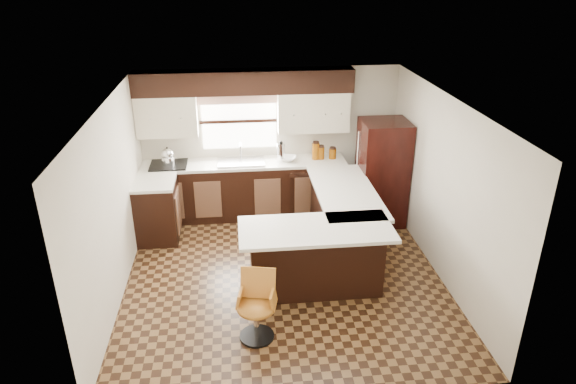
{
  "coord_description": "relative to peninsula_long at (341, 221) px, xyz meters",
  "views": [
    {
      "loc": [
        -0.58,
        -5.89,
        3.92
      ],
      "look_at": [
        0.11,
        0.45,
        1.04
      ],
      "focal_mm": 32.0,
      "sensor_mm": 36.0,
      "label": 1
    }
  ],
  "objects": [
    {
      "name": "canister_small",
      "position": [
        0.1,
        1.3,
        0.58
      ],
      "size": [
        0.12,
        0.12,
        0.17
      ],
      "primitive_type": "cylinder",
      "color": "#834105",
      "rests_on": "counter_back"
    },
    {
      "name": "counter_pen_long",
      "position": [
        0.05,
        0.0,
        0.47
      ],
      "size": [
        0.84,
        1.95,
        0.04
      ],
      "primitive_type": "cube",
      "color": "silver",
      "rests_on": "peninsula_long"
    },
    {
      "name": "canister_med",
      "position": [
        -0.09,
        1.3,
        0.6
      ],
      "size": [
        0.12,
        0.12,
        0.2
      ],
      "primitive_type": "cylinder",
      "color": "#834105",
      "rests_on": "counter_back"
    },
    {
      "name": "soffit",
      "position": [
        -1.3,
        1.4,
        1.77
      ],
      "size": [
        3.4,
        0.35,
        0.36
      ],
      "primitive_type": "cube",
      "color": "black",
      "rests_on": "wall_back"
    },
    {
      "name": "peninsula_return",
      "position": [
        -0.53,
        -0.97,
        0.0
      ],
      "size": [
        1.65,
        0.6,
        0.9
      ],
      "primitive_type": "cube",
      "color": "black",
      "rests_on": "floor"
    },
    {
      "name": "cooktop",
      "position": [
        -2.55,
        1.25,
        0.51
      ],
      "size": [
        0.58,
        0.5,
        0.02
      ],
      "primitive_type": "cube",
      "color": "black",
      "rests_on": "counter_back"
    },
    {
      "name": "refrigerator",
      "position": [
        0.82,
        0.82,
        0.4
      ],
      "size": [
        0.72,
        0.7,
        1.69
      ],
      "primitive_type": "cube",
      "color": "black",
      "rests_on": "floor"
    },
    {
      "name": "wall_left",
      "position": [
        -3.0,
        -0.62,
        0.75
      ],
      "size": [
        0.0,
        4.4,
        4.4
      ],
      "primitive_type": "plane",
      "rotation": [
        1.57,
        0.0,
        1.57
      ],
      "color": "beige",
      "rests_on": "floor"
    },
    {
      "name": "canister_large",
      "position": [
        -0.18,
        1.3,
        0.63
      ],
      "size": [
        0.12,
        0.12,
        0.27
      ],
      "primitive_type": "cylinder",
      "color": "#834105",
      "rests_on": "counter_back"
    },
    {
      "name": "dishwasher",
      "position": [
        -0.35,
        0.99,
        -0.02
      ],
      "size": [
        0.58,
        0.03,
        0.78
      ],
      "primitive_type": "cube",
      "color": "black",
      "rests_on": "floor"
    },
    {
      "name": "wall_right",
      "position": [
        1.2,
        -0.62,
        0.75
      ],
      "size": [
        0.0,
        4.4,
        4.4
      ],
      "primitive_type": "plane",
      "rotation": [
        1.57,
        0.0,
        -1.57
      ],
      "color": "beige",
      "rests_on": "floor"
    },
    {
      "name": "bar_chair",
      "position": [
        -1.33,
        -1.85,
        -0.04
      ],
      "size": [
        0.52,
        0.52,
        0.81
      ],
      "primitive_type": null,
      "rotation": [
        0.0,
        0.0,
        -0.22
      ],
      "color": "#BD7426",
      "rests_on": "floor"
    },
    {
      "name": "upper_cab_right",
      "position": [
        -0.22,
        1.4,
        1.27
      ],
      "size": [
        1.14,
        0.35,
        0.64
      ],
      "primitive_type": "cube",
      "color": "beige",
      "rests_on": "wall_back"
    },
    {
      "name": "window_pane",
      "position": [
        -1.4,
        1.56,
        1.1
      ],
      "size": [
        1.2,
        0.02,
        0.9
      ],
      "primitive_type": "cube",
      "color": "white",
      "rests_on": "wall_back"
    },
    {
      "name": "base_cab_left",
      "position": [
        -2.7,
        0.62,
        0.0
      ],
      "size": [
        0.6,
        0.7,
        0.9
      ],
      "primitive_type": "cube",
      "color": "black",
      "rests_on": "floor"
    },
    {
      "name": "upper_cab_left",
      "position": [
        -2.52,
        1.4,
        1.27
      ],
      "size": [
        0.94,
        0.35,
        0.64
      ],
      "primitive_type": "cube",
      "color": "beige",
      "rests_on": "wall_back"
    },
    {
      "name": "base_cab_back",
      "position": [
        -1.35,
        1.28,
        0.0
      ],
      "size": [
        3.3,
        0.6,
        0.9
      ],
      "primitive_type": "cube",
      "color": "black",
      "rests_on": "floor"
    },
    {
      "name": "mixing_bowl",
      "position": [
        -0.64,
        1.27,
        0.53
      ],
      "size": [
        0.32,
        0.32,
        0.07
      ],
      "primitive_type": "imported",
      "rotation": [
        0.0,
        0.0,
        -0.2
      ],
      "color": "white",
      "rests_on": "counter_back"
    },
    {
      "name": "counter_back",
      "position": [
        -1.35,
        1.28,
        0.47
      ],
      "size": [
        3.3,
        0.6,
        0.04
      ],
      "primitive_type": "cube",
      "color": "silver",
      "rests_on": "base_cab_back"
    },
    {
      "name": "wall_front",
      "position": [
        -0.9,
        -2.83,
        0.75
      ],
      "size": [
        4.4,
        0.0,
        4.4
      ],
      "primitive_type": "plane",
      "rotation": [
        -1.57,
        0.0,
        0.0
      ],
      "color": "beige",
      "rests_on": "floor"
    },
    {
      "name": "wall_back",
      "position": [
        -0.9,
        1.58,
        0.75
      ],
      "size": [
        4.4,
        0.0,
        4.4
      ],
      "primitive_type": "plane",
      "rotation": [
        1.57,
        0.0,
        0.0
      ],
      "color": "beige",
      "rests_on": "floor"
    },
    {
      "name": "ceiling",
      "position": [
        -0.9,
        -0.62,
        1.95
      ],
      "size": [
        4.4,
        4.4,
        0.0
      ],
      "primitive_type": "plane",
      "rotation": [
        3.14,
        0.0,
        0.0
      ],
      "color": "silver",
      "rests_on": "wall_back"
    },
    {
      "name": "floor",
      "position": [
        -0.9,
        -0.62,
        -0.45
      ],
      "size": [
        4.4,
        4.4,
        0.0
      ],
      "primitive_type": "plane",
      "color": "#49301A",
      "rests_on": "ground"
    },
    {
      "name": "kettle",
      "position": [
        -2.55,
        1.26,
        0.66
      ],
      "size": [
        0.21,
        0.21,
        0.28
      ],
      "primitive_type": null,
      "color": "silver",
      "rests_on": "cooktop"
    },
    {
      "name": "sink",
      "position": [
        -1.4,
        1.25,
        0.51
      ],
      "size": [
        0.75,
        0.45,
        0.03
      ],
      "primitive_type": "cube",
      "color": "#B2B2B7",
      "rests_on": "counter_back"
    },
    {
      "name": "counter_pen_return",
      "position": [
        -0.55,
        -1.06,
        0.47
      ],
      "size": [
        1.89,
        0.84,
        0.04
      ],
      "primitive_type": "cube",
      "color": "silver",
      "rests_on": "peninsula_return"
    },
    {
      "name": "valance",
      "position": [
        -1.4,
        1.52,
        1.49
      ],
      "size": [
        1.3,
        0.06,
        0.18
      ],
      "primitive_type": "cube",
      "color": "#D19B93",
      "rests_on": "wall_back"
    },
    {
      "name": "percolator",
      "position": [
        -0.75,
        1.28,
        0.64
      ],
      "size": [
        0.13,
        0.13,
        0.3
      ],
      "primitive_type": "cylinder",
      "color": "silver",
      "rests_on": "counter_back"
    },
    {
      "name": "peninsula_long",
      "position": [
        0.0,
        0.0,
        0.0
      ],
      "size": [
        0.6,
        1.95,
        0.9
      ],
      "primitive_type": "cube",
      "color": "black",
      "rests_on": "floor"
    },
    {
      "name": "counter_left",
      "position": [
        -2.7,
        0.62,
        0.47
      ],
      "size": [
        0.6,
        0.7,
        0.04
      ],
      "primitive_type": "cube",
      "color": "silver",
      "rests_on": "base_cab_left"
    }
  ]
}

